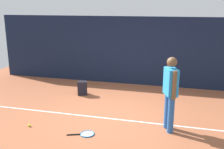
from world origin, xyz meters
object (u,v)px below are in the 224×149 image
(tennis_player, at_px, (170,90))
(backpack, at_px, (82,88))
(tennis_ball_near_player, at_px, (29,125))
(tennis_racket, at_px, (86,134))

(tennis_player, xyz_separation_m, backpack, (-2.79, 1.81, -0.76))
(tennis_ball_near_player, bearing_deg, backpack, 81.23)
(tennis_player, relative_size, backpack, 3.86)
(tennis_racket, bearing_deg, tennis_ball_near_player, 157.73)
(tennis_racket, distance_m, backpack, 2.72)
(tennis_player, relative_size, tennis_ball_near_player, 25.76)
(tennis_racket, xyz_separation_m, tennis_ball_near_player, (-1.42, 0.03, 0.02))
(tennis_player, bearing_deg, tennis_ball_near_player, -100.10)
(tennis_player, height_order, backpack, tennis_player)
(tennis_racket, height_order, tennis_ball_near_player, tennis_ball_near_player)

